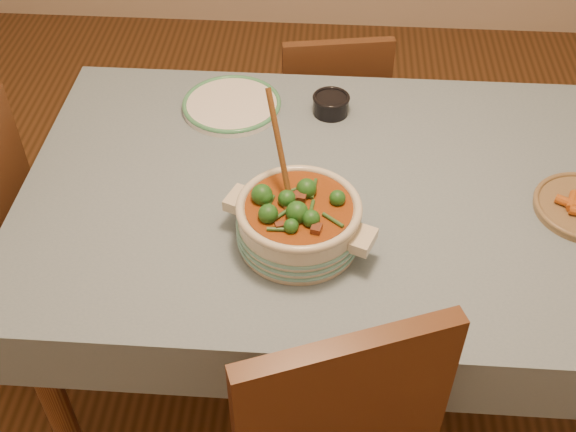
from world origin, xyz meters
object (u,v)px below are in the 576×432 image
at_px(dining_table, 337,213).
at_px(white_plate, 232,105).
at_px(chair_far, 330,112).
at_px(condiment_bowl, 331,103).
at_px(stew_casserole, 299,219).

bearing_deg(dining_table, white_plate, 133.84).
height_order(dining_table, chair_far, chair_far).
distance_m(condiment_bowl, chair_far, 0.54).
bearing_deg(dining_table, chair_far, 92.16).
relative_size(stew_casserole, chair_far, 0.47).
bearing_deg(stew_casserole, dining_table, 65.05).
bearing_deg(chair_far, stew_casserole, 76.05).
bearing_deg(condiment_bowl, chair_far, 89.88).
height_order(stew_casserole, chair_far, stew_casserole).
bearing_deg(white_plate, condiment_bowl, 0.00).
distance_m(white_plate, condiment_bowl, 0.30).
bearing_deg(stew_casserole, condiment_bowl, 83.19).
height_order(stew_casserole, white_plate, stew_casserole).
relative_size(stew_casserole, white_plate, 1.01).
bearing_deg(stew_casserole, white_plate, 113.11).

